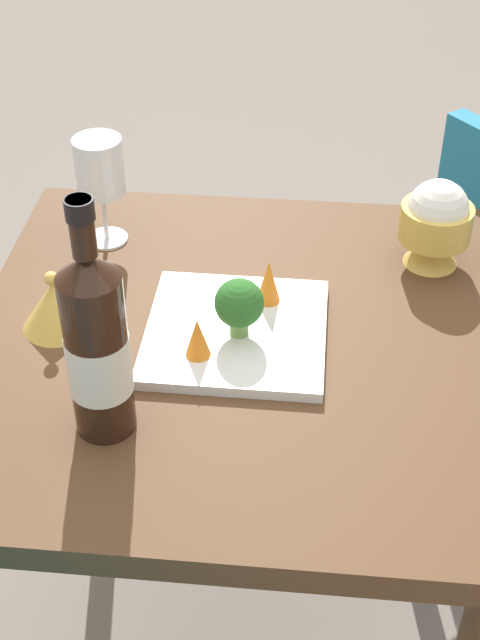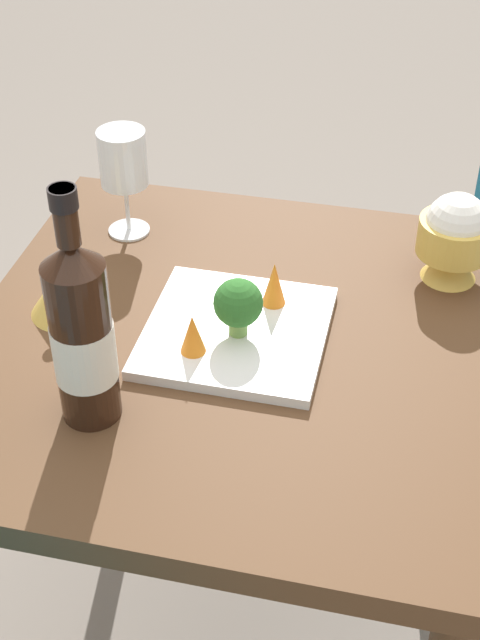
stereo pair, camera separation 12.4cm
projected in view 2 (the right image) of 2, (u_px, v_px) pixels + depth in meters
ground_plane at (240, 637)px, 1.72m from camera, size 8.00×8.00×0.00m
dining_table at (240, 392)px, 1.32m from camera, size 0.77×0.77×0.74m
wine_bottle at (82, 334)px, 1.06m from camera, size 0.08×0.08×0.32m
wine_glass at (123, 161)px, 1.39m from camera, size 0.08×0.08×0.18m
rice_bowl at (455, 236)px, 1.33m from camera, size 0.11×0.11×0.14m
rice_bowl_lid at (63, 291)px, 1.28m from camera, size 0.10×0.10×0.09m
serving_plate at (237, 331)px, 1.26m from camera, size 0.25×0.25×0.02m
broccoli_floret at (241, 304)px, 1.21m from camera, size 0.07×0.07×0.09m
carrot_garnish_left at (274, 284)px, 1.27m from camera, size 0.03×0.03×0.07m
carrot_garnish_right at (193, 334)px, 1.19m from camera, size 0.03×0.03×0.06m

